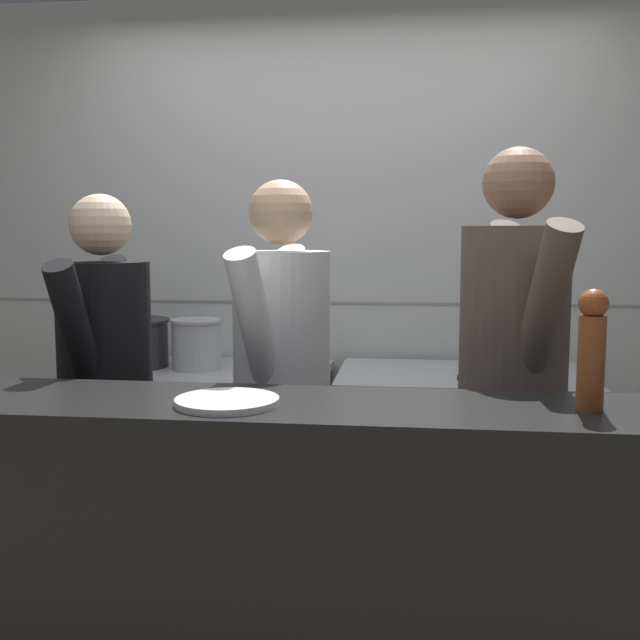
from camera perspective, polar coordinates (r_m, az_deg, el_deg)
The scene contains 13 objects.
wall_back_tiled at distance 3.64m, azimuth 1.54°, elevation 3.72°, with size 8.00×0.06×2.60m.
oven_range at distance 3.51m, azimuth -8.90°, elevation -10.81°, with size 1.12×0.71×0.87m.
prep_counter at distance 3.39m, azimuth 10.67°, elevation -11.44°, with size 1.07×0.65×0.89m.
pass_counter at distance 2.19m, azimuth -3.52°, elevation -19.71°, with size 2.99×0.45×1.04m.
stock_pot at distance 3.55m, azimuth -14.18°, elevation -1.60°, with size 0.35×0.35×0.22m.
sauce_pot at distance 3.42m, azimuth -9.37°, elevation -1.72°, with size 0.24×0.24×0.23m.
braising_pot at distance 3.29m, azimuth -2.68°, elevation -2.10°, with size 0.25×0.25×0.21m.
chefs_knife at distance 3.15m, azimuth 12.85°, elevation -4.37°, with size 0.34×0.08×0.02m.
plated_dish_main at distance 1.98m, azimuth -7.09°, elevation -6.16°, with size 0.27×0.27×0.02m.
pepper_mill at distance 2.00m, azimuth 20.00°, elevation -1.94°, with size 0.07×0.07×0.31m.
chef_head_cook at distance 2.80m, azimuth -15.98°, elevation -5.64°, with size 0.34×0.71×1.62m.
chef_sous at distance 2.63m, azimuth -2.92°, elevation -5.61°, with size 0.41×0.73×1.67m.
chef_line at distance 2.61m, azimuth 14.44°, elevation -4.71°, with size 0.44×0.77×1.77m.
Camera 1 is at (0.35, -2.14, 1.49)m, focal length 42.00 mm.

